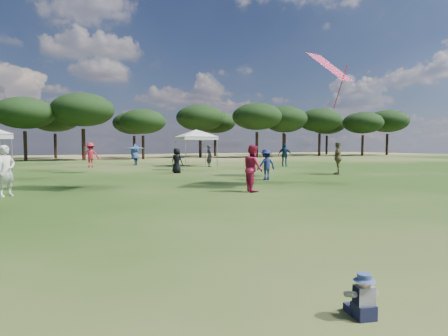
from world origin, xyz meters
The scene contains 4 objects.
tree_line centered at (2.39, 47.41, 5.42)m, with size 108.78×17.63×7.77m.
tent_right centered at (9.94, 27.59, 2.87)m, with size 5.75×5.75×3.30m.
toddler centered at (0.61, 1.82, 0.20)m, with size 0.33×0.36×0.45m.
festival_crowd centered at (1.64, 22.86, 0.89)m, with size 30.01×21.61×1.92m.
Camera 1 is at (-2.31, -0.77, 1.73)m, focal length 30.00 mm.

